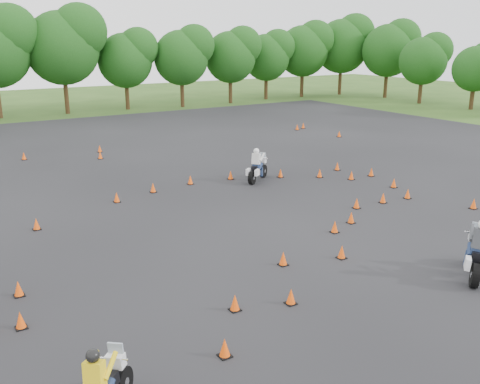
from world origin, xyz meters
name	(u,v)px	position (x,y,z in m)	size (l,w,h in m)	color
ground	(300,251)	(0.00, 0.00, 0.00)	(140.00, 140.00, 0.00)	#2D5119
asphalt_pad	(216,207)	(0.00, 6.00, 0.01)	(62.00, 62.00, 0.00)	black
treeline	(87,68)	(3.51, 35.58, 4.67)	(86.98, 32.81, 11.03)	#184413
traffic_cones	(222,208)	(-0.16, 5.19, 0.23)	(36.40, 33.26, 0.45)	#FB500A
rider_grey	(474,247)	(3.33, -4.55, 0.98)	(2.54, 0.78, 1.96)	#373A3E
rider_yellow	(105,383)	(-8.71, -4.83, 0.83)	(2.14, 0.66, 1.66)	yellow
rider_white	(258,164)	(4.18, 8.83, 0.89)	(2.31, 0.71, 1.78)	silver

